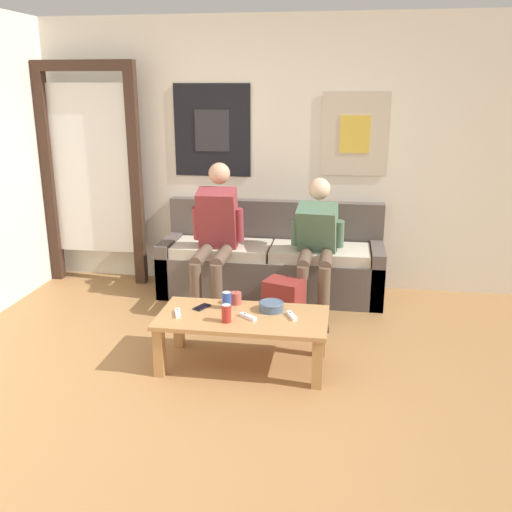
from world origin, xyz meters
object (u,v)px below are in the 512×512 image
(game_controller_near_left, at_px, (292,316))
(backpack, at_px, (283,305))
(drink_can_blue, at_px, (227,300))
(game_controller_near_right, at_px, (178,313))
(person_seated_teen, at_px, (317,241))
(cell_phone, at_px, (202,307))
(drink_can_red, at_px, (226,313))
(game_controller_far_center, at_px, (248,317))
(couch, at_px, (272,264))
(pillar_candle, at_px, (236,298))
(coffee_table, at_px, (243,324))
(ceramic_bowl, at_px, (271,306))
(person_seated_adult, at_px, (215,232))

(game_controller_near_left, bearing_deg, backpack, 101.09)
(drink_can_blue, height_order, game_controller_near_right, drink_can_blue)
(person_seated_teen, distance_m, cell_phone, 1.33)
(drink_can_red, bearing_deg, game_controller_near_right, 169.44)
(person_seated_teen, xyz_separation_m, drink_can_red, (-0.54, -1.29, -0.19))
(game_controller_near_left, bearing_deg, game_controller_far_center, -168.33)
(drink_can_blue, bearing_deg, game_controller_near_left, -11.33)
(couch, relative_size, backpack, 5.07)
(backpack, bearing_deg, game_controller_near_left, -78.91)
(pillar_candle, xyz_separation_m, drink_can_blue, (-0.05, -0.10, 0.02))
(game_controller_near_left, bearing_deg, pillar_candle, 155.93)
(game_controller_near_right, bearing_deg, game_controller_near_left, 5.44)
(coffee_table, distance_m, drink_can_blue, 0.22)
(couch, distance_m, ceramic_bowl, 1.39)
(couch, bearing_deg, coffee_table, -90.48)
(coffee_table, distance_m, person_seated_teen, 1.29)
(game_controller_far_center, bearing_deg, person_seated_adult, 112.54)
(coffee_table, height_order, drink_can_red, drink_can_red)
(ceramic_bowl, distance_m, cell_phone, 0.51)
(backpack, height_order, ceramic_bowl, ceramic_bowl)
(cell_phone, bearing_deg, game_controller_near_left, -6.78)
(backpack, xyz_separation_m, ceramic_bowl, (-0.02, -0.58, 0.22))
(pillar_candle, xyz_separation_m, game_controller_near_left, (0.43, -0.19, -0.03))
(person_seated_teen, distance_m, drink_can_red, 1.41)
(person_seated_teen, distance_m, backpack, 0.68)
(person_seated_teen, height_order, cell_phone, person_seated_teen)
(pillar_candle, bearing_deg, coffee_table, -67.61)
(pillar_candle, bearing_deg, game_controller_near_left, -24.07)
(ceramic_bowl, bearing_deg, coffee_table, -146.21)
(ceramic_bowl, relative_size, drink_can_blue, 1.45)
(game_controller_near_left, bearing_deg, couch, 102.59)
(pillar_candle, height_order, cell_phone, pillar_candle)
(person_seated_teen, relative_size, ceramic_bowl, 6.36)
(person_seated_teen, xyz_separation_m, backpack, (-0.24, -0.46, -0.43))
(person_seated_adult, relative_size, ceramic_bowl, 7.04)
(pillar_candle, bearing_deg, cell_phone, -153.60)
(person_seated_adult, relative_size, game_controller_far_center, 9.34)
(backpack, bearing_deg, pillar_candle, -121.34)
(ceramic_bowl, height_order, drink_can_blue, drink_can_blue)
(person_seated_teen, height_order, game_controller_near_right, person_seated_teen)
(person_seated_adult, height_order, drink_can_red, person_seated_adult)
(ceramic_bowl, bearing_deg, drink_can_red, -138.38)
(ceramic_bowl, height_order, game_controller_far_center, ceramic_bowl)
(person_seated_teen, xyz_separation_m, drink_can_blue, (-0.58, -1.05, -0.19))
(couch, bearing_deg, drink_can_blue, -96.20)
(drink_can_red, bearing_deg, person_seated_teen, 67.42)
(coffee_table, relative_size, drink_can_red, 9.58)
(game_controller_near_left, relative_size, cell_phone, 0.96)
(couch, relative_size, pillar_candle, 20.57)
(drink_can_red, bearing_deg, person_seated_adult, 105.78)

